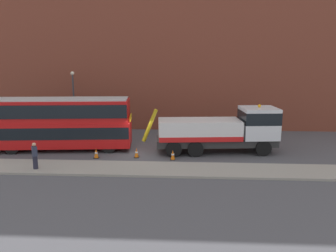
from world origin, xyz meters
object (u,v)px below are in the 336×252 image
traffic_cone_midway (137,153)px  street_lamp (74,96)px  pedestrian_onlooker (35,156)px  traffic_cone_near_truck (173,155)px  double_decker_bus (59,122)px  recovery_tow_truck (223,130)px  traffic_cone_near_bus (96,154)px

traffic_cone_midway → street_lamp: 11.30m
pedestrian_onlooker → traffic_cone_near_truck: (8.62, 2.91, -0.64)m
double_decker_bus → traffic_cone_near_truck: bearing=-19.3°
traffic_cone_midway → traffic_cone_near_truck: bearing=-9.0°
double_decker_bus → street_lamp: (-0.96, 6.39, 1.24)m
recovery_tow_truck → traffic_cone_midway: size_ratio=14.21×
pedestrian_onlooker → traffic_cone_near_bus: 4.36m
double_decker_bus → pedestrian_onlooker: (0.28, -5.06, -1.25)m
double_decker_bus → traffic_cone_near_truck: (8.90, -2.15, -1.89)m
double_decker_bus → traffic_cone_near_bus: size_ratio=15.55×
street_lamp → double_decker_bus: bearing=-81.5°
street_lamp → traffic_cone_midway: bearing=-48.4°
traffic_cone_midway → recovery_tow_truck: bearing=15.8°
double_decker_bus → pedestrian_onlooker: size_ratio=6.55×
pedestrian_onlooker → street_lamp: (-1.24, 11.45, 2.49)m
recovery_tow_truck → street_lamp: size_ratio=1.76×
traffic_cone_midway → traffic_cone_near_bus: bearing=-173.2°
traffic_cone_midway → pedestrian_onlooker: bearing=-150.8°
double_decker_bus → traffic_cone_midway: 6.76m
pedestrian_onlooker → traffic_cone_near_truck: 9.12m
street_lamp → pedestrian_onlooker: bearing=-83.8°
traffic_cone_near_bus → traffic_cone_near_truck: (5.51, -0.08, 0.00)m
traffic_cone_midway → street_lamp: street_lamp is taller
traffic_cone_near_truck → traffic_cone_near_bus: bearing=179.2°
traffic_cone_near_bus → double_decker_bus: bearing=148.5°
double_decker_bus → traffic_cone_near_truck: 9.35m
traffic_cone_near_bus → pedestrian_onlooker: bearing=-136.1°
traffic_cone_near_bus → traffic_cone_midway: size_ratio=1.00×
pedestrian_onlooker → traffic_cone_near_truck: pedestrian_onlooker is taller
traffic_cone_near_bus → traffic_cone_midway: same height
recovery_tow_truck → traffic_cone_midway: 6.71m
traffic_cone_near_bus → street_lamp: 10.01m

